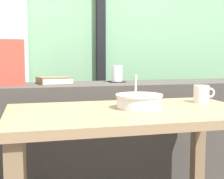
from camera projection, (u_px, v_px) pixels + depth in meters
outdoor_backdrop at (92, 1)px, 2.62m from camera, size 4.80×0.08×2.80m
window_divider_post at (101, 13)px, 2.58m from camera, size 0.07×0.05×2.60m
dark_console_ledge at (114, 145)px, 2.04m from camera, size 2.80×0.39×0.79m
breakfast_table at (130, 139)px, 1.39m from camera, size 1.04×0.60×0.73m
coaster_square at (117, 82)px, 2.06m from camera, size 0.10×0.10×0.00m
juice_glass at (117, 74)px, 2.06m from camera, size 0.07×0.07×0.10m
closed_book at (54, 80)px, 1.95m from camera, size 0.22×0.20×0.04m
soup_bowl at (139, 101)px, 1.41m from camera, size 0.21×0.21×0.15m
ceramic_mug at (202, 94)px, 1.58m from camera, size 0.11×0.08×0.08m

